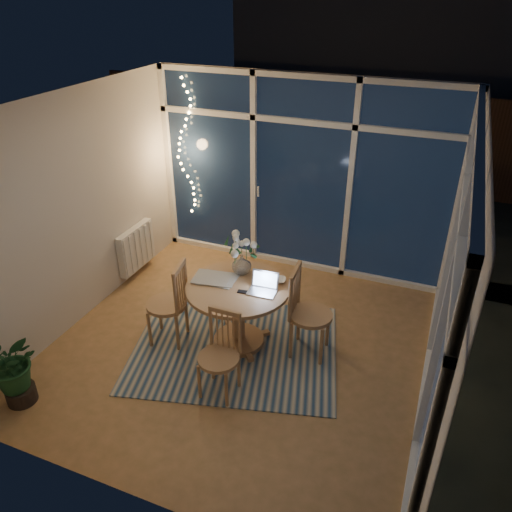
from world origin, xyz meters
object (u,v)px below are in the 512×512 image
at_px(chair_left, 166,303).
at_px(laptop, 262,284).
at_px(flower_vase, 242,265).
at_px(potted_plant, 14,370).
at_px(chair_right, 311,313).
at_px(dining_table, 238,315).
at_px(chair_front, 218,357).

distance_m(chair_left, laptop, 1.11).
distance_m(flower_vase, potted_plant, 2.43).
bearing_deg(chair_right, flower_vase, 78.64).
bearing_deg(laptop, chair_left, -170.97).
distance_m(dining_table, potted_plant, 2.24).
relative_size(dining_table, laptop, 3.85).
xyz_separation_m(dining_table, chair_right, (0.77, 0.14, 0.14)).
relative_size(chair_left, chair_right, 0.97).
bearing_deg(chair_right, potted_plant, 122.94).
xyz_separation_m(flower_vase, potted_plant, (-1.52, -1.84, -0.48)).
distance_m(chair_front, laptop, 0.87).
relative_size(chair_right, laptop, 3.63).
relative_size(flower_vase, potted_plant, 0.28).
bearing_deg(chair_left, flower_vase, 115.35).
distance_m(chair_right, potted_plant, 2.92).
bearing_deg(dining_table, chair_left, -162.39).
height_order(chair_left, potted_plant, chair_left).
bearing_deg(dining_table, chair_right, 10.37).
height_order(chair_left, flower_vase, chair_left).
bearing_deg(chair_right, laptop, 104.52).
distance_m(chair_right, laptop, 0.61).
bearing_deg(chair_left, potted_plant, -42.97).
height_order(flower_vase, potted_plant, flower_vase).
bearing_deg(potted_plant, dining_table, 44.86).
bearing_deg(chair_left, chair_front, 47.90).
distance_m(chair_left, potted_plant, 1.59).
bearing_deg(chair_front, chair_right, 55.68).
relative_size(laptop, potted_plant, 0.38).
distance_m(dining_table, chair_front, 0.79).
distance_m(dining_table, flower_vase, 0.55).
bearing_deg(flower_vase, dining_table, -75.81).
bearing_deg(chair_left, dining_table, 96.74).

